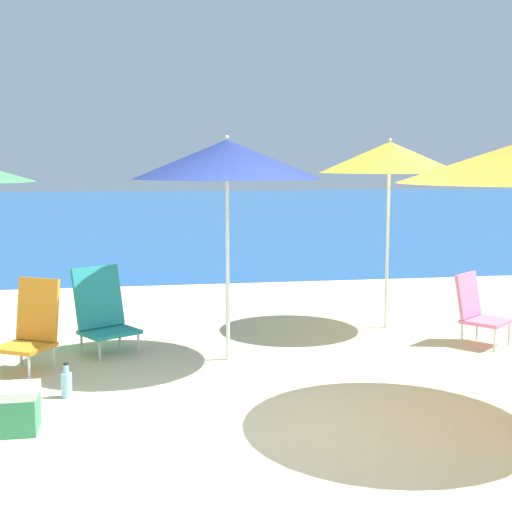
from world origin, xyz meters
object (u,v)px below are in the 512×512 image
at_px(beach_umbrella_yellow, 390,158).
at_px(beach_chair_orange, 32,326).
at_px(beach_umbrella_navy, 227,159).
at_px(cooler_box, 11,409).
at_px(beach_chair_pink, 477,308).
at_px(beach_chair_teal, 103,312).
at_px(water_bottle, 67,384).

xyz_separation_m(beach_umbrella_yellow, beach_chair_orange, (-3.75, -1.06, -1.53)).
bearing_deg(beach_umbrella_navy, beach_umbrella_yellow, 27.66).
bearing_deg(beach_umbrella_yellow, beach_umbrella_navy, -152.34).
relative_size(beach_umbrella_yellow, cooler_box, 5.71).
xyz_separation_m(beach_umbrella_navy, beach_chair_pink, (2.63, 0.16, -1.53)).
bearing_deg(beach_chair_teal, beach_chair_pink, -36.95).
xyz_separation_m(beach_umbrella_yellow, water_bottle, (-3.39, -1.91, -1.82)).
xyz_separation_m(beach_chair_orange, cooler_box, (0.05, -1.55, -0.24)).
bearing_deg(beach_umbrella_yellow, water_bottle, -150.53).
relative_size(beach_chair_teal, beach_chair_pink, 1.15).
bearing_deg(beach_chair_pink, cooler_box, 163.12).
xyz_separation_m(beach_chair_orange, beach_chair_pink, (4.42, 0.19, -0.03)).
xyz_separation_m(beach_umbrella_navy, beach_umbrella_yellow, (1.96, 1.03, 0.03)).
bearing_deg(water_bottle, beach_chair_pink, 14.47).
height_order(beach_umbrella_yellow, cooler_box, beach_umbrella_yellow).
bearing_deg(water_bottle, cooler_box, -114.41).
relative_size(beach_chair_pink, cooler_box, 1.96).
distance_m(beach_umbrella_navy, beach_chair_pink, 3.04).
xyz_separation_m(water_bottle, cooler_box, (-0.31, -0.69, 0.05)).
bearing_deg(beach_umbrella_navy, beach_chair_teal, 156.49).
bearing_deg(beach_chair_teal, beach_chair_orange, -169.63).
distance_m(beach_chair_orange, cooler_box, 1.57).
bearing_deg(beach_chair_pink, beach_chair_teal, 136.09).
relative_size(beach_umbrella_navy, cooler_box, 5.65).
distance_m(beach_chair_teal, beach_chair_pink, 3.83).
relative_size(water_bottle, cooler_box, 0.76).
relative_size(beach_umbrella_navy, beach_chair_pink, 2.89).
xyz_separation_m(beach_umbrella_navy, beach_chair_orange, (-1.79, -0.03, -1.50)).
bearing_deg(beach_umbrella_yellow, beach_chair_pink, -52.43).
distance_m(beach_chair_orange, water_bottle, 0.97).
bearing_deg(beach_umbrella_navy, water_bottle, -148.14).
bearing_deg(beach_chair_pink, beach_chair_orange, 143.91).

